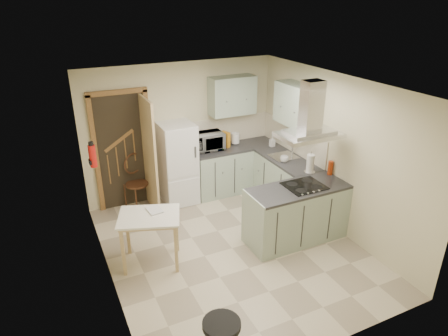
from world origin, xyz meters
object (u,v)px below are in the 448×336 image
drop_leaf_table (151,239)px  bentwood_chair (137,184)px  microwave (207,141)px  fridge (178,164)px  peninsula (297,213)px  extractor_hood (309,135)px

drop_leaf_table → bentwood_chair: bentwood_chair is taller
drop_leaf_table → microwave: (1.60, 1.67, 0.67)m
fridge → microwave: bearing=5.8°
fridge → microwave: 0.69m
fridge → peninsula: fridge is taller
bentwood_chair → fridge: bearing=-31.8°
peninsula → extractor_hood: size_ratio=1.72×
extractor_hood → bentwood_chair: extractor_hood is taller
bentwood_chair → microwave: size_ratio=1.55×
peninsula → drop_leaf_table: peninsula is taller
drop_leaf_table → microwave: bearing=66.1°
drop_leaf_table → fridge: bearing=78.3°
extractor_hood → microwave: extractor_hood is taller
peninsula → bentwood_chair: 2.88m
bentwood_chair → microwave: 1.50m
peninsula → bentwood_chair: size_ratio=1.72×
extractor_hood → peninsula: bearing=180.0°
fridge → bentwood_chair: size_ratio=1.67×
microwave → fridge: bearing=-173.2°
drop_leaf_table → microwave: size_ratio=1.43×
peninsula → drop_leaf_table: (-2.22, 0.38, -0.06)m
bentwood_chair → extractor_hood: bearing=-68.8°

